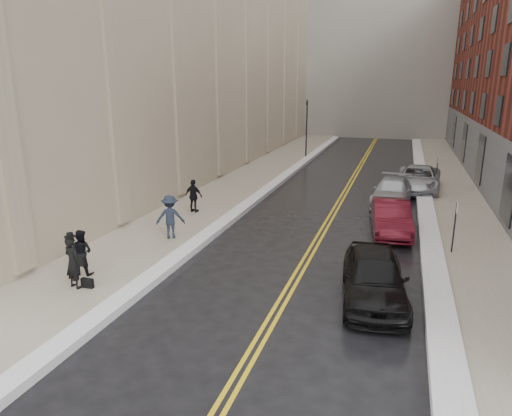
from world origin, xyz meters
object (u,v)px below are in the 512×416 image
Objects in this scene: car_silver_near at (392,191)px; pedestrian_b at (170,217)px; car_maroon at (391,217)px; car_silver_far at (418,179)px; pedestrian_c at (194,196)px; car_black at (374,277)px; pedestrian_main at (73,262)px; pedestrian_a at (81,252)px.

car_silver_near is 2.61× the size of pedestrian_b.
car_silver_far is (1.33, 9.33, 0.04)m from car_maroon.
pedestrian_b is 4.15m from pedestrian_c.
car_silver_near is at bearing 81.97° from car_black.
car_silver_near is at bearing -157.46° from pedestrian_b.
pedestrian_c is (-0.20, 9.49, -0.02)m from pedestrian_main.
pedestrian_a reaches higher than car_silver_near.
car_silver_far is at bearing -152.24° from pedestrian_b.
car_black is 2.72× the size of pedestrian_main.
pedestrian_main is 9.49m from pedestrian_c.
pedestrian_b is (0.63, 5.42, 0.07)m from pedestrian_main.
pedestrian_c is (-11.16, -9.30, 0.22)m from car_silver_far.
pedestrian_main is 1.03× the size of pedestrian_c.
car_silver_far is 2.99× the size of pedestrian_b.
car_maroon is 5.51m from car_silver_near.
car_maroon is at bearing -120.32° from pedestrian_main.
pedestrian_c is at bearing -95.33° from pedestrian_a.
pedestrian_c reaches higher than car_maroon.
pedestrian_main is at bearing -173.33° from car_black.
pedestrian_main is (-10.96, -18.79, 0.24)m from car_silver_far.
car_silver_far is (1.45, 3.82, 0.07)m from car_silver_near.
pedestrian_b is at bearing -129.22° from car_silver_near.
pedestrian_main reaches higher than pedestrian_c.
car_silver_near is 17.17m from pedestrian_a.
pedestrian_main is at bearing -141.83° from car_maroon.
pedestrian_c is (-9.84, 0.03, 0.26)m from car_maroon.
pedestrian_main reaches higher than pedestrian_a.
car_maroon is 9.42m from car_silver_far.
pedestrian_a reaches higher than car_black.
car_maroon is at bearing 179.60° from pedestrian_b.
car_maroon is 13.51m from pedestrian_main.
pedestrian_b reaches higher than pedestrian_main.
car_silver_near is at bearing -106.81° from car_silver_far.
pedestrian_main is (-9.51, -14.97, 0.31)m from car_silver_near.
pedestrian_b is at bearing -162.17° from car_maroon.
pedestrian_c is at bearing -146.84° from car_silver_near.
car_black is at bearing -91.56° from car_silver_far.
car_black is at bearing -150.77° from pedestrian_main.
pedestrian_a is 0.85× the size of pedestrian_b.
pedestrian_c is at bearing 135.84° from car_black.
pedestrian_main is (-9.36, -2.34, 0.22)m from car_black.
car_maroon reaches higher than car_silver_near.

